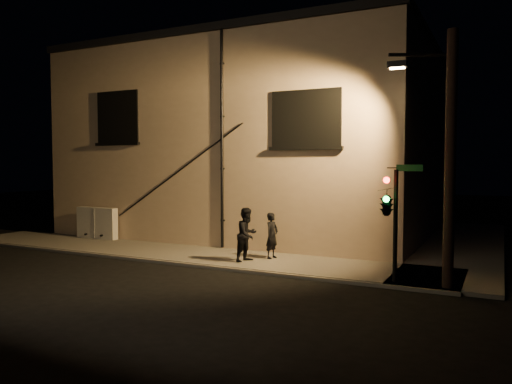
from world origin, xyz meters
The scene contains 8 objects.
ground centered at (0.00, 0.00, 0.00)m, with size 90.00×90.00×0.00m, color black.
sidewalk centered at (1.22, 4.39, 0.06)m, with size 21.00×16.00×0.12m.
building centered at (-3.00, 8.99, 4.40)m, with size 16.20×12.23×8.80m.
utility_cabinet centered at (-8.02, 2.70, 0.80)m, with size 2.07×0.35×1.36m, color silver.
pedestrian_a centered at (0.78, 1.91, 0.91)m, with size 0.58×0.38×1.58m, color black.
pedestrian_b centered at (0.26, 1.05, 1.02)m, with size 0.88×0.68×1.81m, color black.
traffic_signal centered at (5.06, 0.19, 2.30)m, with size 1.16×1.89×3.25m.
streetlamp_pole centered at (6.54, 0.33, 3.66)m, with size 2.02×1.38×6.85m.
Camera 1 is at (7.90, -13.66, 3.38)m, focal length 35.00 mm.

